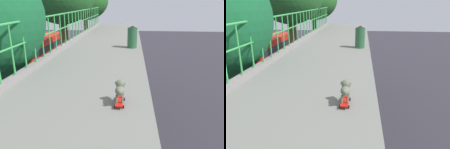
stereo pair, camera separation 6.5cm
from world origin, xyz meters
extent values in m
cylinder|color=green|center=(-0.25, 4.17, 6.57)|extent=(0.04, 0.04, 1.19)
cylinder|color=green|center=(-0.25, 4.77, 6.57)|extent=(0.04, 0.04, 1.19)
cylinder|color=green|center=(-0.25, 5.37, 6.57)|extent=(0.04, 0.04, 1.19)
cylinder|color=green|center=(-0.25, 5.96, 6.57)|extent=(0.04, 0.04, 1.19)
cylinder|color=green|center=(-0.25, 6.56, 6.57)|extent=(0.04, 0.04, 1.19)
cylinder|color=green|center=(-0.25, 7.16, 6.57)|extent=(0.04, 0.04, 1.19)
cylinder|color=green|center=(-0.25, 7.75, 6.57)|extent=(0.04, 0.04, 1.19)
cylinder|color=green|center=(-0.25, 8.35, 6.57)|extent=(0.04, 0.04, 1.19)
cylinder|color=green|center=(-0.25, 8.94, 6.57)|extent=(0.04, 0.04, 1.19)
cylinder|color=green|center=(-0.25, 9.54, 6.57)|extent=(0.04, 0.04, 1.19)
cylinder|color=green|center=(-0.25, 10.14, 6.57)|extent=(0.04, 0.04, 1.19)
cylinder|color=green|center=(-0.25, 10.73, 6.57)|extent=(0.04, 0.04, 1.19)
cylinder|color=green|center=(-0.25, 11.33, 6.57)|extent=(0.04, 0.04, 1.19)
cylinder|color=green|center=(-0.25, 11.93, 6.57)|extent=(0.04, 0.04, 1.19)
cylinder|color=green|center=(-0.25, 12.52, 6.57)|extent=(0.04, 0.04, 1.19)
cylinder|color=green|center=(-0.25, 13.12, 6.57)|extent=(0.04, 0.04, 1.19)
cylinder|color=green|center=(-0.25, 13.71, 6.57)|extent=(0.04, 0.04, 1.19)
cylinder|color=green|center=(-0.25, 14.31, 6.57)|extent=(0.04, 0.04, 1.19)
cylinder|color=green|center=(-0.25, 14.91, 6.57)|extent=(0.04, 0.04, 1.19)
cylinder|color=green|center=(-0.25, 15.50, 6.57)|extent=(0.04, 0.04, 1.19)
cylinder|color=green|center=(-0.25, 16.10, 6.57)|extent=(0.04, 0.04, 1.19)
cylinder|color=green|center=(-0.25, 16.70, 6.57)|extent=(0.04, 0.04, 1.19)
cylinder|color=green|center=(-0.25, 17.29, 6.57)|extent=(0.04, 0.04, 1.19)
cylinder|color=black|center=(-3.88, 9.53, 0.33)|extent=(0.23, 0.66, 0.66)
cube|color=navy|center=(-4.50, 15.20, 0.57)|extent=(1.80, 3.96, 0.74)
cube|color=#1E232B|center=(-4.50, 15.07, 1.23)|extent=(1.55, 1.99, 0.58)
cylinder|color=black|center=(-3.64, 16.45, 0.31)|extent=(0.23, 0.63, 0.63)
cylinder|color=black|center=(-5.36, 16.45, 0.31)|extent=(0.23, 0.63, 0.63)
cylinder|color=black|center=(-3.64, 13.95, 0.31)|extent=(0.23, 0.63, 0.63)
cylinder|color=black|center=(-5.36, 13.95, 0.31)|extent=(0.23, 0.63, 0.63)
cube|color=red|center=(-8.41, 24.88, 1.90)|extent=(2.36, 10.63, 3.23)
cube|color=black|center=(-8.41, 24.88, 2.46)|extent=(2.38, 9.78, 0.70)
cylinder|color=black|center=(-7.28, 28.60, 0.48)|extent=(0.28, 0.96, 0.96)
cylinder|color=black|center=(-9.54, 28.60, 0.48)|extent=(0.28, 0.96, 0.96)
cylinder|color=black|center=(-7.28, 21.96, 0.48)|extent=(0.28, 0.96, 0.96)
cylinder|color=black|center=(-9.54, 21.96, 0.48)|extent=(0.28, 0.96, 0.96)
cylinder|color=brown|center=(-2.11, 14.08, 3.50)|extent=(0.54, 0.54, 7.00)
cylinder|color=brown|center=(-2.27, 22.20, 3.23)|extent=(0.45, 0.45, 6.47)
ellipsoid|color=#255F24|center=(-2.27, 22.20, 7.74)|extent=(4.63, 4.63, 3.90)
cube|color=red|center=(2.28, 3.10, 5.93)|extent=(0.14, 0.50, 0.02)
cylinder|color=black|center=(2.36, 3.26, 5.89)|extent=(0.02, 0.06, 0.05)
cylinder|color=black|center=(2.21, 3.26, 5.89)|extent=(0.02, 0.06, 0.05)
cylinder|color=black|center=(2.36, 2.93, 5.89)|extent=(0.02, 0.06, 0.05)
cylinder|color=black|center=(2.20, 2.94, 5.89)|extent=(0.02, 0.06, 0.05)
cylinder|color=#626754|center=(2.33, 3.20, 6.01)|extent=(0.04, 0.04, 0.14)
cylinder|color=#626754|center=(2.23, 3.20, 6.01)|extent=(0.04, 0.04, 0.14)
cylinder|color=#626754|center=(2.33, 2.97, 6.01)|extent=(0.04, 0.04, 0.14)
cylinder|color=#626754|center=(2.23, 2.97, 6.01)|extent=(0.04, 0.04, 0.14)
ellipsoid|color=#626754|center=(2.28, 3.08, 6.13)|extent=(0.17, 0.30, 0.15)
sphere|color=#626754|center=(2.28, 3.21, 6.20)|extent=(0.17, 0.17, 0.17)
ellipsoid|color=#5A634E|center=(2.29, 3.29, 6.19)|extent=(0.06, 0.08, 0.05)
sphere|color=#626754|center=(2.35, 3.21, 6.22)|extent=(0.07, 0.07, 0.07)
sphere|color=#626754|center=(2.22, 3.21, 6.22)|extent=(0.07, 0.07, 0.07)
sphere|color=#626754|center=(2.28, 2.93, 6.17)|extent=(0.08, 0.08, 0.08)
cylinder|color=#2A5D39|center=(2.49, 8.23, 6.25)|extent=(0.38, 0.38, 0.79)
cone|color=black|center=(2.49, 8.23, 6.68)|extent=(0.39, 0.39, 0.10)
camera|label=1|loc=(2.47, -0.54, 7.64)|focal=35.38mm
camera|label=2|loc=(2.53, -0.53, 7.64)|focal=35.38mm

